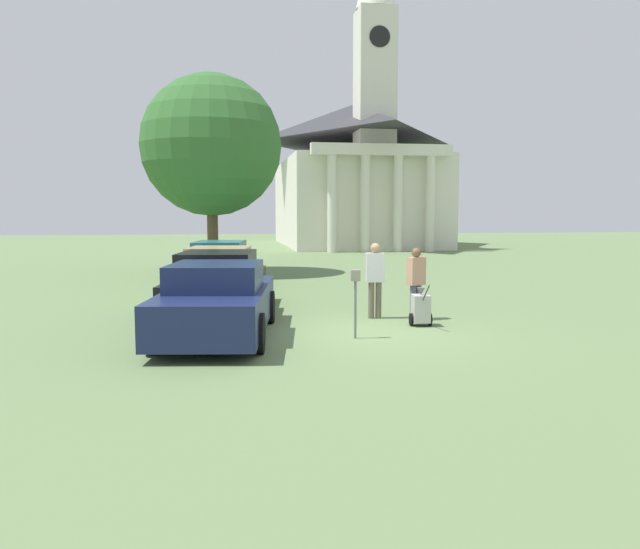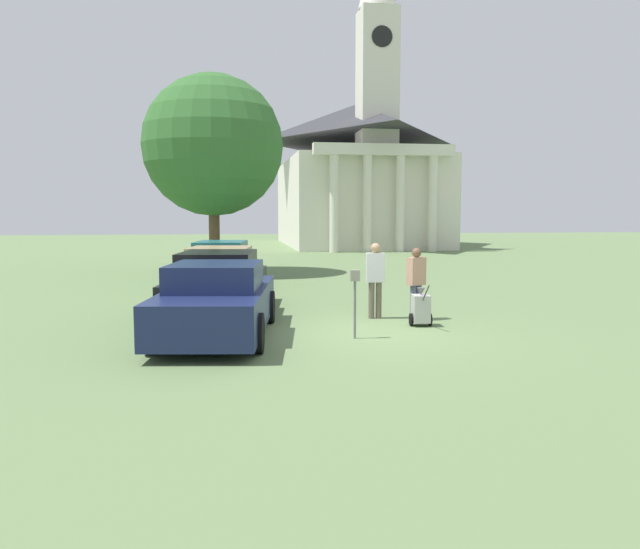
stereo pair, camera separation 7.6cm
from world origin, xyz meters
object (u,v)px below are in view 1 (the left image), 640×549
object	(u,v)px
parking_meter	(355,291)
church	(354,172)
parked_car_navy	(218,302)
parked_car_black	(219,285)
person_worker	(375,275)
parked_car_tan	(220,274)
parked_car_teal	(221,266)
equipment_cart	(421,308)
person_supervisor	(416,279)

from	to	relation	value
parking_meter	church	bearing A→B (deg)	78.35
parked_car_navy	church	size ratio (longest dim) A/B	0.24
church	parked_car_black	bearing A→B (deg)	-107.40
parking_meter	person_worker	size ratio (longest dim) A/B	0.77
parked_car_black	parked_car_tan	size ratio (longest dim) A/B	1.13
parked_car_teal	equipment_cart	distance (m)	9.18
parked_car_black	parked_car_tan	bearing A→B (deg)	97.70
parked_car_navy	person_supervisor	distance (m)	4.74
person_worker	church	bearing A→B (deg)	-95.55
parking_meter	person_supervisor	bearing A→B (deg)	46.55
parked_car_navy	equipment_cart	world-z (taller)	parked_car_navy
parked_car_black	parking_meter	distance (m)	4.32
parking_meter	equipment_cart	size ratio (longest dim) A/B	1.36
parking_meter	church	xyz separation A→B (m)	(7.20, 34.94, 4.59)
person_worker	equipment_cart	world-z (taller)	person_worker
parked_car_navy	equipment_cart	xyz separation A→B (m)	(4.40, 0.56, -0.32)
parked_car_tan	parked_car_teal	world-z (taller)	parked_car_teal
parked_car_teal	parked_car_black	bearing A→B (deg)	-82.30
equipment_cart	church	distance (m)	34.63
parked_car_teal	parked_car_tan	bearing A→B (deg)	-82.29
parked_car_navy	parked_car_tan	bearing A→B (deg)	97.71
parked_car_navy	parked_car_teal	xyz separation A→B (m)	(-0.00, 8.61, -0.01)
parked_car_black	person_worker	xyz separation A→B (m)	(3.63, -1.13, 0.31)
parked_car_tan	equipment_cart	bearing A→B (deg)	-43.10
parked_car_black	church	distance (m)	33.43
parked_car_tan	person_supervisor	bearing A→B (deg)	-37.65
parking_meter	equipment_cart	world-z (taller)	parking_meter
parked_car_navy	parked_car_teal	size ratio (longest dim) A/B	0.96
parked_car_black	person_supervisor	world-z (taller)	person_supervisor
parking_meter	person_supervisor	xyz separation A→B (m)	(1.84, 1.94, 0.00)
parking_meter	church	world-z (taller)	church
parking_meter	equipment_cart	bearing A→B (deg)	33.71
parked_car_teal	equipment_cart	xyz separation A→B (m)	(4.40, -8.05, -0.31)
parked_car_black	person_supervisor	xyz separation A→B (m)	(4.53, -1.43, 0.24)
parked_car_navy	person_supervisor	xyz separation A→B (m)	(4.53, 1.36, 0.25)
parked_car_black	parked_car_teal	distance (m)	5.82
church	parked_car_teal	bearing A→B (deg)	-111.02
person_worker	church	distance (m)	33.60
parked_car_black	person_supervisor	bearing A→B (deg)	-9.83
parked_car_tan	person_supervisor	xyz separation A→B (m)	(4.53, -4.59, 0.27)
parked_car_navy	parked_car_black	distance (m)	2.79
parked_car_teal	person_supervisor	world-z (taller)	person_supervisor
person_supervisor	parked_car_tan	bearing A→B (deg)	-70.43
parked_car_tan	parking_meter	size ratio (longest dim) A/B	3.56
parked_car_navy	person_worker	size ratio (longest dim) A/B	2.92
parked_car_tan	parked_car_navy	bearing A→B (deg)	-82.29
parking_meter	equipment_cart	distance (m)	2.13
parked_car_navy	parking_meter	xyz separation A→B (m)	(2.69, -0.58, 0.25)
parked_car_navy	equipment_cart	distance (m)	4.44
parking_meter	parked_car_tan	bearing A→B (deg)	112.39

